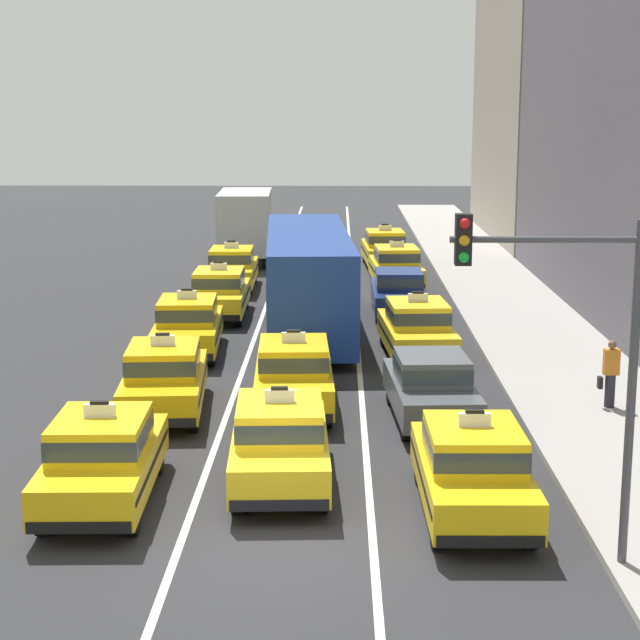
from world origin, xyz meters
name	(u,v)px	position (x,y,z in m)	size (l,w,h in m)	color
ground_plane	(276,549)	(0.00, 0.00, 0.00)	(160.00, 160.00, 0.00)	#2B2B2D
lane_stripe_left_center	(263,315)	(-1.60, 20.00, 0.00)	(0.14, 80.00, 0.01)	silver
lane_stripe_center_right	(355,315)	(1.60, 20.00, 0.00)	(0.14, 80.00, 0.01)	silver
sidewalk_curb	(545,345)	(7.20, 15.00, 0.07)	(4.00, 90.00, 0.15)	#9E9993
taxi_left_nearest	(103,457)	(-3.26, 2.05, 0.88)	(1.95, 4.61, 1.96)	black
taxi_left_second	(164,377)	(-3.07, 7.86, 0.88)	(2.14, 4.68, 1.96)	black
taxi_left_third	(188,325)	(-3.35, 13.97, 0.88)	(2.05, 4.65, 1.96)	black
taxi_left_fourth	(219,292)	(-3.04, 19.47, 0.88)	(1.89, 4.59, 1.96)	black
taxi_left_fifth	(232,268)	(-3.16, 25.09, 0.88)	(1.90, 4.59, 1.96)	black
box_truck_left_sixth	(246,223)	(-3.27, 33.08, 1.78)	(2.49, 7.04, 3.27)	black
taxi_center_nearest	(280,440)	(-0.09, 3.09, 0.88)	(2.01, 4.64, 1.96)	black
taxi_center_second	(294,373)	(-0.04, 8.26, 0.88)	(2.00, 4.63, 1.96)	black
bus_center_third	(308,276)	(0.04, 17.13, 1.82)	(3.12, 11.32, 3.22)	black
taxi_right_nearest	(472,467)	(3.38, 1.59, 0.88)	(1.88, 4.58, 1.96)	black
sedan_right_second	(431,385)	(3.14, 7.33, 0.85)	(2.02, 4.40, 1.58)	black
taxi_right_third	(417,328)	(3.26, 13.61, 0.88)	(2.11, 4.67, 1.96)	black
sedan_right_fourth	(399,291)	(3.08, 19.92, 0.85)	(1.79, 4.31, 1.58)	black
taxi_right_fifth	(396,266)	(3.30, 25.57, 0.88)	(2.06, 4.65, 1.96)	black
taxi_right_sixth	(385,248)	(3.08, 31.15, 0.88)	(2.02, 4.64, 1.96)	black
pedestrian_near_crosswalk	(610,374)	(7.40, 8.07, 0.95)	(0.47, 0.24, 1.60)	#23232D
traffic_light_pole	(571,331)	(4.49, -0.72, 3.82)	(2.87, 0.33, 5.58)	#47474C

